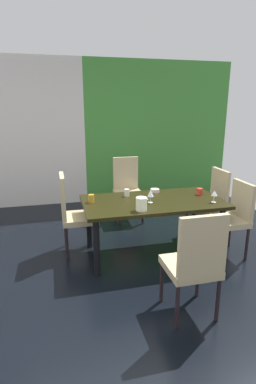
# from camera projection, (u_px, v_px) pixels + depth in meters

# --- Properties ---
(ground_plane) EXTENTS (5.86, 6.05, 0.02)m
(ground_plane) POSITION_uv_depth(u_px,v_px,m) (120.00, 281.00, 3.29)
(ground_plane) COLOR black
(back_panel_interior) EXTENTS (2.90, 0.10, 2.69)m
(back_panel_interior) POSITION_uv_depth(u_px,v_px,m) (3.00, 135.00, 5.35)
(back_panel_interior) COLOR silver
(back_panel_interior) RESTS_ON ground_plane
(garden_window_panel) EXTENTS (2.96, 0.10, 2.69)m
(garden_window_panel) POSITION_uv_depth(u_px,v_px,m) (158.00, 132.00, 6.02)
(garden_window_panel) COLOR #3F8636
(garden_window_panel) RESTS_ON ground_plane
(dining_table) EXTENTS (1.73, 0.92, 0.71)m
(dining_table) POSITION_uv_depth(u_px,v_px,m) (153.00, 207.00, 3.74)
(dining_table) COLOR black
(dining_table) RESTS_ON ground_plane
(chair_right_far) EXTENTS (0.44, 0.44, 1.00)m
(chair_right_far) POSITION_uv_depth(u_px,v_px,m) (211.00, 201.00, 4.23)
(chair_right_far) COLOR tan
(chair_right_far) RESTS_ON ground_plane
(chair_head_far) EXTENTS (0.44, 0.45, 1.04)m
(chair_head_far) POSITION_uv_depth(u_px,v_px,m) (127.00, 186.00, 4.94)
(chair_head_far) COLOR tan
(chair_head_far) RESTS_ON ground_plane
(chair_head_near) EXTENTS (0.44, 0.44, 1.02)m
(chair_head_near) POSITION_uv_depth(u_px,v_px,m) (195.00, 261.00, 2.56)
(chair_head_near) COLOR tan
(chair_head_near) RESTS_ON ground_plane
(chair_left_far) EXTENTS (0.45, 0.44, 1.04)m
(chair_left_far) POSITION_uv_depth(u_px,v_px,m) (73.00, 211.00, 3.78)
(chair_left_far) COLOR tan
(chair_left_far) RESTS_ON ground_plane
(chair_right_near) EXTENTS (0.44, 0.44, 0.95)m
(chair_right_near) POSITION_uv_depth(u_px,v_px,m) (233.00, 215.00, 3.73)
(chair_right_near) COLOR tan
(chair_right_near) RESTS_ON ground_plane
(wine_glass_center) EXTENTS (0.07, 0.07, 0.15)m
(wine_glass_center) POSITION_uv_depth(u_px,v_px,m) (214.00, 193.00, 3.60)
(wine_glass_center) COLOR silver
(wine_glass_center) RESTS_ON dining_table
(wine_glass_west) EXTENTS (0.07, 0.07, 0.17)m
(wine_glass_west) POSITION_uv_depth(u_px,v_px,m) (150.00, 193.00, 3.59)
(wine_glass_west) COLOR silver
(wine_glass_west) RESTS_ON dining_table
(serving_bowl_near_window) EXTENTS (0.12, 0.12, 0.05)m
(serving_bowl_near_window) POSITION_uv_depth(u_px,v_px,m) (155.00, 190.00, 4.06)
(serving_bowl_near_window) COLOR beige
(serving_bowl_near_window) RESTS_ON dining_table
(cup_rear) EXTENTS (0.07, 0.07, 0.09)m
(cup_rear) POSITION_uv_depth(u_px,v_px,m) (127.00, 193.00, 3.88)
(cup_rear) COLOR beige
(cup_rear) RESTS_ON dining_table
(cup_north) EXTENTS (0.08, 0.08, 0.09)m
(cup_north) POSITION_uv_depth(u_px,v_px,m) (200.00, 192.00, 3.94)
(cup_north) COLOR red
(cup_north) RESTS_ON dining_table
(cup_front) EXTENTS (0.07, 0.07, 0.10)m
(cup_front) POSITION_uv_depth(u_px,v_px,m) (91.00, 198.00, 3.62)
(cup_front) COLOR #AF8421
(cup_front) RESTS_ON dining_table
(pitcher_right) EXTENTS (0.14, 0.13, 0.15)m
(pitcher_right) POSITION_uv_depth(u_px,v_px,m) (141.00, 204.00, 3.33)
(pitcher_right) COLOR #ECF1C8
(pitcher_right) RESTS_ON dining_table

